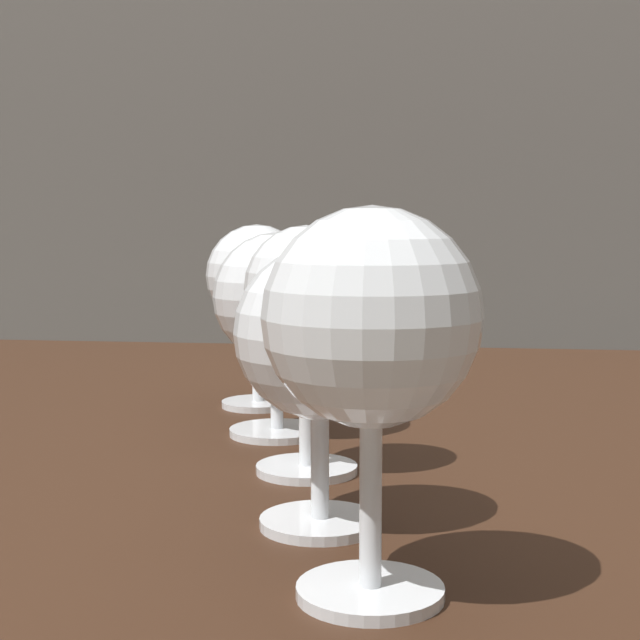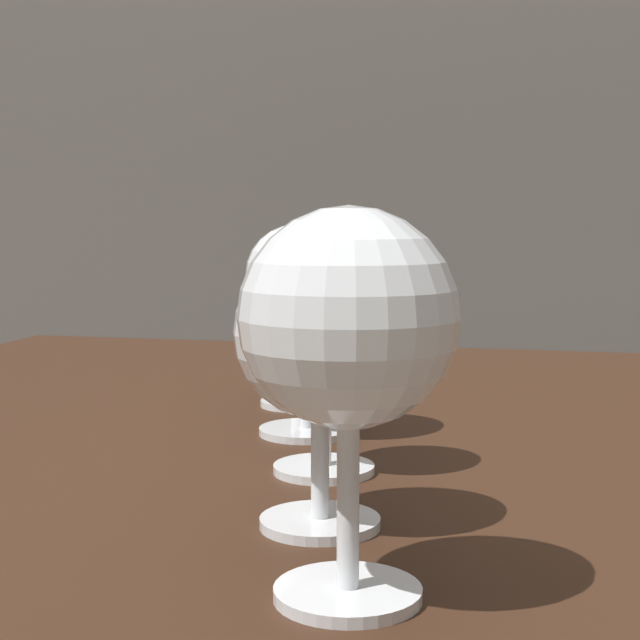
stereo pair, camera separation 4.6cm
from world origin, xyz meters
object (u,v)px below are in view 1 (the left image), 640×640
wine_glass_amber (276,300)px  wine_glass_white (257,279)px  wine_glass_pinot (320,339)px  wine_glass_cabernet (306,296)px  wine_glass_rose (372,325)px

wine_glass_amber → wine_glass_white: (-0.03, 0.10, 0.01)m
wine_glass_pinot → wine_glass_white: size_ratio=0.94×
wine_glass_pinot → wine_glass_cabernet: bearing=101.9°
wine_glass_white → wine_glass_rose: bearing=-72.5°
wine_glass_amber → wine_glass_white: wine_glass_white is taller
wine_glass_rose → wine_glass_amber: wine_glass_rose is taller
wine_glass_pinot → wine_glass_amber: size_ratio=0.97×
wine_glass_rose → wine_glass_pinot: bearing=110.1°
wine_glass_white → wine_glass_amber: bearing=-71.6°
wine_glass_pinot → wine_glass_white: bearing=106.7°
wine_glass_amber → wine_glass_cabernet: bearing=-70.3°
wine_glass_rose → wine_glass_cabernet: size_ratio=1.06×
wine_glass_white → wine_glass_pinot: bearing=-73.3°
wine_glass_cabernet → wine_glass_white: 0.21m
wine_glass_pinot → wine_glass_rose: bearing=-69.9°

